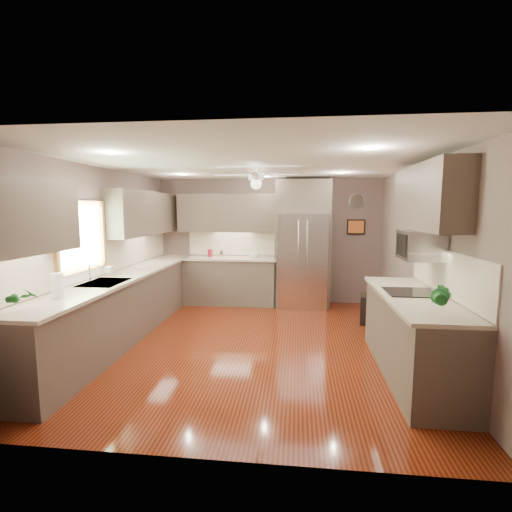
% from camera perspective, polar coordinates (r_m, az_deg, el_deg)
% --- Properties ---
extents(floor, '(5.00, 5.00, 0.00)m').
position_cam_1_polar(floor, '(5.43, -0.33, -13.24)').
color(floor, '#441409').
rests_on(floor, ground).
extents(ceiling, '(5.00, 5.00, 0.00)m').
position_cam_1_polar(ceiling, '(5.12, -0.35, 13.97)').
color(ceiling, white).
rests_on(ceiling, ground).
extents(wall_back, '(4.50, 0.00, 4.50)m').
position_cam_1_polar(wall_back, '(7.60, 1.86, 2.33)').
color(wall_back, '#6A5751').
rests_on(wall_back, ground).
extents(wall_front, '(4.50, 0.00, 4.50)m').
position_cam_1_polar(wall_front, '(2.70, -6.58, -6.72)').
color(wall_front, '#6A5751').
rests_on(wall_front, ground).
extents(wall_left, '(0.00, 5.00, 5.00)m').
position_cam_1_polar(wall_left, '(5.83, -22.86, 0.27)').
color(wall_left, '#6A5751').
rests_on(wall_left, ground).
extents(wall_right, '(0.00, 5.00, 5.00)m').
position_cam_1_polar(wall_right, '(5.36, 24.33, -0.37)').
color(wall_right, '#6A5751').
rests_on(wall_right, ground).
extents(canister_a, '(0.11, 0.11, 0.15)m').
position_cam_1_polar(canister_a, '(7.55, -7.08, 0.49)').
color(canister_a, maroon).
rests_on(canister_a, back_run).
extents(canister_b, '(0.09, 0.09, 0.13)m').
position_cam_1_polar(canister_b, '(7.46, -5.35, 0.36)').
color(canister_b, silver).
rests_on(canister_b, back_run).
extents(soap_bottle, '(0.10, 0.10, 0.20)m').
position_cam_1_polar(soap_bottle, '(5.74, -21.52, -1.90)').
color(soap_bottle, white).
rests_on(soap_bottle, left_run).
extents(potted_plant_left, '(0.18, 0.15, 0.29)m').
position_cam_1_polar(potted_plant_left, '(4.10, -32.12, -5.32)').
color(potted_plant_left, '#1B6125').
rests_on(potted_plant_left, left_run).
extents(potted_plant_right, '(0.23, 0.20, 0.35)m').
position_cam_1_polar(potted_plant_right, '(3.77, 26.79, -5.52)').
color(potted_plant_right, '#1B6125').
rests_on(potted_plant_right, right_run).
extents(bowl, '(0.25, 0.25, 0.05)m').
position_cam_1_polar(bowl, '(7.32, -0.30, -0.11)').
color(bowl, beige).
rests_on(bowl, back_run).
extents(left_run, '(0.65, 4.70, 1.45)m').
position_cam_1_polar(left_run, '(5.96, -19.29, -6.91)').
color(left_run, brown).
rests_on(left_run, ground).
extents(back_run, '(1.85, 0.65, 1.45)m').
position_cam_1_polar(back_run, '(7.51, -3.87, -3.65)').
color(back_run, brown).
rests_on(back_run, ground).
extents(uppers, '(4.50, 4.70, 0.95)m').
position_cam_1_polar(uppers, '(5.91, -6.73, 6.92)').
color(uppers, brown).
rests_on(uppers, wall_left).
extents(window, '(0.05, 1.12, 0.92)m').
position_cam_1_polar(window, '(5.36, -25.34, 2.81)').
color(window, '#BFF2B2').
rests_on(window, wall_left).
extents(sink, '(0.50, 0.70, 0.32)m').
position_cam_1_polar(sink, '(5.30, -22.30, -4.11)').
color(sink, silver).
rests_on(sink, left_run).
extents(refrigerator, '(1.06, 0.75, 2.45)m').
position_cam_1_polar(refrigerator, '(7.25, 7.18, 1.54)').
color(refrigerator, silver).
rests_on(refrigerator, ground).
extents(right_run, '(0.70, 2.20, 1.45)m').
position_cam_1_polar(right_run, '(4.68, 23.07, -10.97)').
color(right_run, brown).
rests_on(right_run, ground).
extents(microwave, '(0.43, 0.55, 0.34)m').
position_cam_1_polar(microwave, '(4.74, 23.92, 1.54)').
color(microwave, silver).
rests_on(microwave, wall_right).
extents(ceiling_fan, '(1.18, 1.18, 0.32)m').
position_cam_1_polar(ceiling_fan, '(5.40, 0.03, 11.83)').
color(ceiling_fan, white).
rests_on(ceiling_fan, ceiling).
extents(recessed_lights, '(2.84, 3.14, 0.01)m').
position_cam_1_polar(recessed_lights, '(5.52, -0.27, 13.42)').
color(recessed_lights, white).
rests_on(recessed_lights, ceiling).
extents(wall_clock, '(0.30, 0.03, 0.30)m').
position_cam_1_polar(wall_clock, '(7.62, 15.24, 8.11)').
color(wall_clock, white).
rests_on(wall_clock, wall_back).
extents(framed_print, '(0.36, 0.03, 0.30)m').
position_cam_1_polar(framed_print, '(7.63, 15.12, 4.36)').
color(framed_print, black).
rests_on(framed_print, wall_back).
extents(stool, '(0.48, 0.48, 0.48)m').
position_cam_1_polar(stool, '(6.55, 17.57, -7.80)').
color(stool, black).
rests_on(stool, ground).
extents(paper_towel, '(0.12, 0.12, 0.29)m').
position_cam_1_polar(paper_towel, '(4.54, -28.30, -4.02)').
color(paper_towel, white).
rests_on(paper_towel, left_run).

